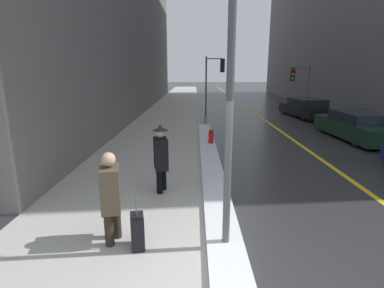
{
  "coord_description": "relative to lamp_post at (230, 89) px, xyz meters",
  "views": [
    {
      "loc": [
        -0.34,
        -3.73,
        2.94
      ],
      "look_at": [
        -0.4,
        4.0,
        1.05
      ],
      "focal_mm": 28.0,
      "sensor_mm": 36.0,
      "label": 1
    }
  ],
  "objects": [
    {
      "name": "traffic_light_near",
      "position": [
        0.94,
        16.48,
        0.14
      ],
      "size": [
        1.31,
        0.32,
        3.9
      ],
      "rotation": [
        0.0,
        0.0,
        -0.02
      ],
      "color": "#515156",
      "rests_on": "ground"
    },
    {
      "name": "pedestrian_in_fedora",
      "position": [
        -1.35,
        2.44,
        -1.75
      ],
      "size": [
        0.42,
        0.58,
        1.71
      ],
      "rotation": [
        0.0,
        0.0,
        -1.35
      ],
      "color": "black",
      "rests_on": "ground"
    },
    {
      "name": "pedestrian_trailing",
      "position": [
        -1.96,
        0.18,
        -1.77
      ],
      "size": [
        0.42,
        0.59,
        1.64
      ],
      "rotation": [
        0.0,
        0.0,
        -1.35
      ],
      "color": "#2A241B",
      "rests_on": "ground"
    },
    {
      "name": "parked_car_dark_green",
      "position": [
        6.65,
        8.47,
        -2.1
      ],
      "size": [
        2.0,
        4.72,
        1.21
      ],
      "rotation": [
        0.0,
        0.0,
        1.61
      ],
      "color": "black",
      "rests_on": "ground"
    },
    {
      "name": "fire_hydrant",
      "position": [
        0.13,
        7.11,
        -2.34
      ],
      "size": [
        0.2,
        0.2,
        0.7
      ],
      "color": "red",
      "rests_on": "ground"
    },
    {
      "name": "lamp_post",
      "position": [
        0.0,
        0.0,
        0.0
      ],
      "size": [
        0.28,
        0.28,
        4.42
      ],
      "color": "#515156",
      "rests_on": "ground"
    },
    {
      "name": "ground_plane",
      "position": [
        -0.2,
        -0.82,
        -2.68
      ],
      "size": [
        160.0,
        160.0,
        0.0
      ],
      "primitive_type": "plane",
      "color": "#2D2D30"
    },
    {
      "name": "road_centre_stripe",
      "position": [
        3.8,
        14.18,
        -2.68
      ],
      "size": [
        0.16,
        80.0,
        0.0
      ],
      "color": "gold",
      "rests_on": "ground"
    },
    {
      "name": "rolling_suitcase",
      "position": [
        -1.49,
        -0.01,
        -2.38
      ],
      "size": [
        0.29,
        0.4,
        0.95
      ],
      "rotation": [
        0.0,
        0.0,
        -1.35
      ],
      "color": "black",
      "rests_on": "ground"
    },
    {
      "name": "snow_bank_curb",
      "position": [
        -0.01,
        4.81,
        -2.62
      ],
      "size": [
        0.63,
        13.24,
        0.13
      ],
      "color": "white",
      "rests_on": "ground"
    },
    {
      "name": "sidewalk_slab",
      "position": [
        -2.2,
        14.18,
        -2.67
      ],
      "size": [
        4.0,
        80.0,
        0.01
      ],
      "color": "#B2AFA8",
      "rests_on": "ground"
    },
    {
      "name": "parked_car_black",
      "position": [
        6.77,
        15.08,
        -2.1
      ],
      "size": [
        2.28,
        4.9,
        1.22
      ],
      "rotation": [
        0.0,
        0.0,
        1.67
      ],
      "color": "black",
      "rests_on": "ground"
    },
    {
      "name": "traffic_light_far",
      "position": [
        6.54,
        16.36,
        -0.29
      ],
      "size": [
        1.31,
        0.33,
        3.32
      ],
      "rotation": [
        0.0,
        0.0,
        3.0
      ],
      "color": "#515156",
      "rests_on": "ground"
    }
  ]
}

